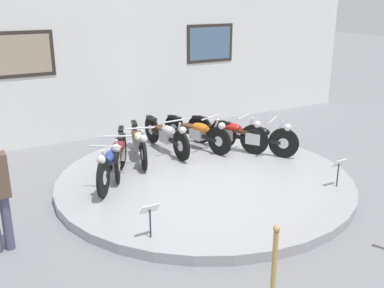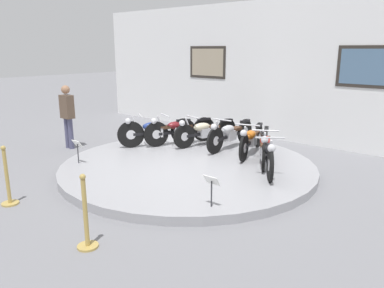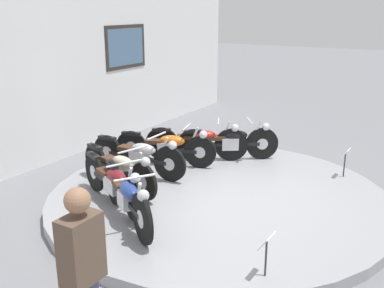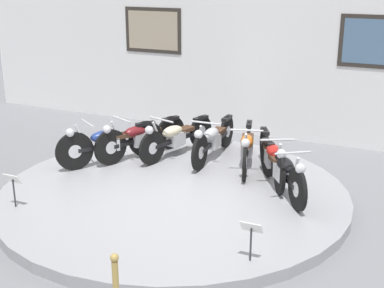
{
  "view_description": "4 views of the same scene",
  "coord_description": "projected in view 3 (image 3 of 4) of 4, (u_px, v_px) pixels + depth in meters",
  "views": [
    {
      "loc": [
        -3.98,
        -6.63,
        3.36
      ],
      "look_at": [
        -0.12,
        0.25,
        0.73
      ],
      "focal_mm": 42.0,
      "sensor_mm": 36.0,
      "label": 1
    },
    {
      "loc": [
        5.03,
        -5.89,
        2.55
      ],
      "look_at": [
        0.08,
        0.04,
        0.58
      ],
      "focal_mm": 35.0,
      "sensor_mm": 36.0,
      "label": 2
    },
    {
      "loc": [
        -5.93,
        -3.1,
        3.02
      ],
      "look_at": [
        -0.15,
        0.41,
        0.96
      ],
      "focal_mm": 42.0,
      "sensor_mm": 36.0,
      "label": 3
    },
    {
      "loc": [
        3.51,
        -6.88,
        3.43
      ],
      "look_at": [
        0.18,
        0.29,
        0.85
      ],
      "focal_mm": 50.0,
      "sensor_mm": 36.0,
      "label": 4
    }
  ],
  "objects": [
    {
      "name": "ground_plane",
      "position": [
        218.0,
        202.0,
        7.27
      ],
      "size": [
        60.0,
        60.0,
        0.0
      ],
      "primitive_type": "plane",
      "color": "slate"
    },
    {
      "name": "display_platform",
      "position": [
        218.0,
        197.0,
        7.24
      ],
      "size": [
        5.42,
        5.42,
        0.16
      ],
      "primitive_type": "cylinder",
      "color": "#99999E",
      "rests_on": "ground_plane"
    },
    {
      "name": "back_wall",
      "position": [
        42.0,
        66.0,
        8.63
      ],
      "size": [
        14.0,
        0.22,
        3.88
      ],
      "color": "white",
      "rests_on": "ground_plane"
    },
    {
      "name": "motorcycle_blue",
      "position": [
        127.0,
        196.0,
        6.12
      ],
      "size": [
        1.16,
        1.71,
        0.81
      ],
      "color": "black",
      "rests_on": "display_platform"
    },
    {
      "name": "motorcycle_maroon",
      "position": [
        114.0,
        182.0,
        6.64
      ],
      "size": [
        0.85,
        1.84,
        0.8
      ],
      "color": "black",
      "rests_on": "display_platform"
    },
    {
      "name": "motorcycle_cream",
      "position": [
        120.0,
        167.0,
        7.28
      ],
      "size": [
        0.65,
        1.9,
        0.78
      ],
      "color": "black",
      "rests_on": "display_platform"
    },
    {
      "name": "motorcycle_silver",
      "position": [
        139.0,
        154.0,
        7.9
      ],
      "size": [
        0.54,
        1.97,
        0.79
      ],
      "color": "black",
      "rests_on": "display_platform"
    },
    {
      "name": "motorcycle_orange",
      "position": [
        167.0,
        146.0,
        8.4
      ],
      "size": [
        0.69,
        1.89,
        0.78
      ],
      "color": "black",
      "rests_on": "display_platform"
    },
    {
      "name": "motorcycle_red",
      "position": [
        198.0,
        141.0,
        8.67
      ],
      "size": [
        0.96,
        1.79,
        0.8
      ],
      "color": "black",
      "rests_on": "display_platform"
    },
    {
      "name": "motorcycle_black",
      "position": [
        230.0,
        141.0,
        8.68
      ],
      "size": [
        1.18,
        1.65,
        0.79
      ],
      "color": "black",
      "rests_on": "display_platform"
    },
    {
      "name": "info_placard_front_left",
      "position": [
        267.0,
        246.0,
        4.89
      ],
      "size": [
        0.26,
        0.11,
        0.51
      ],
      "color": "#333338",
      "rests_on": "display_platform"
    },
    {
      "name": "info_placard_front_centre",
      "position": [
        345.0,
        157.0,
        7.81
      ],
      "size": [
        0.26,
        0.11,
        0.51
      ],
      "color": "#333338",
      "rests_on": "display_platform"
    },
    {
      "name": "visitor_standing",
      "position": [
        83.0,
        267.0,
        3.76
      ],
      "size": [
        0.36,
        0.22,
        1.65
      ],
      "color": "#4C4C6B",
      "rests_on": "ground_plane"
    }
  ]
}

